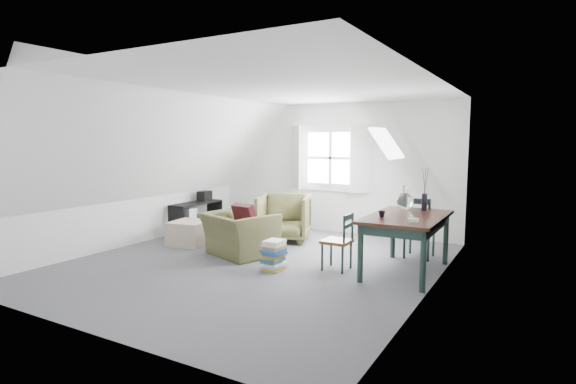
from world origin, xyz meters
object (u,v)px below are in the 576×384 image
Objects in this scene: armchair_far at (284,240)px; magazine_stack at (274,255)px; armchair_near at (240,255)px; ottoman at (190,233)px; dining_table at (407,223)px; media_shelf at (195,219)px; dining_chair_far at (419,226)px; dining_chair_near at (339,241)px.

magazine_stack is at bearing -83.75° from armchair_far.
ottoman is (-1.18, 0.18, 0.20)m from armchair_near.
armchair_far is 0.58× the size of dining_table.
magazine_stack is at bearing 174.66° from armchair_near.
ottoman is at bearing -57.56° from media_shelf.
dining_chair_far is at bearing 46.00° from magazine_stack.
dining_chair_near is 1.92× the size of magazine_stack.
ottoman is at bearing -3.84° from dining_chair_far.
dining_chair_far is at bearing -1.06° from media_shelf.
dining_chair_far is 2.27× the size of magazine_stack.
armchair_far is 2.20× the size of magazine_stack.
dining_chair_near reaches higher than armchair_far.
dining_table is 0.89m from dining_chair_far.
dining_chair_far is at bearing 88.06° from dining_table.
dining_chair_far is (-0.04, 0.87, -0.19)m from dining_table.
armchair_near is at bearing -33.33° from media_shelf.
dining_chair_far reaches higher than media_shelf.
dining_chair_near is (-0.80, -1.19, -0.08)m from dining_chair_far.
magazine_stack is (2.68, -1.44, -0.06)m from media_shelf.
dining_table is (3.69, 0.17, 0.48)m from ottoman.
dining_chair_far reaches higher than armchair_near.
armchair_far is (0.06, 1.27, 0.00)m from armchair_near.
armchair_far is at bearing -72.89° from armchair_near.
armchair_far is at bearing 154.84° from dining_table.
armchair_near is 2.62m from dining_table.
magazine_stack is (-0.78, -0.44, -0.21)m from dining_chair_near.
dining_chair_near reaches higher than media_shelf.
armchair_far is 2.70m from dining_table.
dining_chair_near is at bearing 36.43° from dining_chair_far.
dining_chair_near is (1.60, -1.25, 0.41)m from armchair_far.
magazine_stack is at bearing -64.54° from dining_chair_near.
media_shelf is at bearing 151.81° from magazine_stack.
dining_table is at bearing 2.58° from ottoman.
media_shelf reaches higher than ottoman.
media_shelf is (-4.29, 0.67, -0.42)m from dining_table.
armchair_near is at bearing -93.38° from dining_chair_near.
armchair_far is 1.67m from ottoman.
dining_chair_near reaches higher than dining_table.
armchair_near is 1.21m from ottoman.
armchair_far is 1.89m from media_shelf.
ottoman is 0.39× the size of dining_table.
armchair_near is at bearing 154.72° from magazine_stack.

